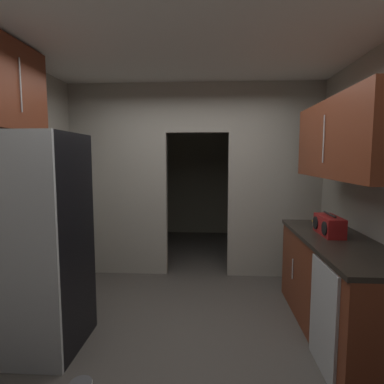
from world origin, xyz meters
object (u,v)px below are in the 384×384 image
object	(u,v)px
dishwasher	(323,318)
book_stack	(320,225)
boombox	(329,225)
refrigerator	(30,243)

from	to	relation	value
dishwasher	book_stack	bearing A→B (deg)	74.04
dishwasher	boombox	world-z (taller)	boombox
refrigerator	book_stack	xyz separation A→B (m)	(2.74, 0.87, 0.01)
boombox	book_stack	bearing A→B (deg)	85.65
refrigerator	boombox	bearing A→B (deg)	11.42
refrigerator	dishwasher	size ratio (longest dim) A/B	2.19
boombox	refrigerator	bearing A→B (deg)	-168.58
dishwasher	book_stack	xyz separation A→B (m)	(0.30, 1.05, 0.52)
boombox	book_stack	xyz separation A→B (m)	(0.02, 0.32, -0.06)
refrigerator	book_stack	bearing A→B (deg)	17.60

